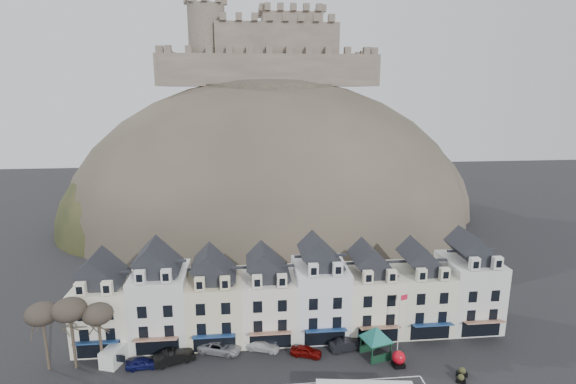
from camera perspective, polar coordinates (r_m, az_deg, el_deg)
The scene contains 18 objects.
townhouse_terrace at distance 60.03m, azimuth 0.94°, elevation -12.86°, with size 54.40×9.35×11.80m.
castle_hill at distance 111.40m, azimuth -1.64°, elevation -3.36°, with size 100.00×76.00×68.00m.
castle at distance 114.14m, azimuth -2.43°, elevation 17.37°, with size 50.20×22.20×22.00m.
tree_left_far at distance 58.72m, azimuth -28.79°, elevation -13.47°, with size 3.61×3.61×8.24m.
tree_left_mid at distance 57.48m, azimuth -26.00°, elevation -13.35°, with size 3.78×3.78×8.64m.
tree_left_near at distance 56.81m, azimuth -23.01°, elevation -14.14°, with size 3.43×3.43×7.84m.
bus_shelter at distance 56.94m, azimuth 11.14°, elevation -17.20°, with size 6.00×6.00×3.95m.
red_buoy at distance 56.88m, azimuth 13.88°, elevation -19.86°, with size 1.54×1.54×1.90m.
flagpole at distance 57.85m, azimuth 14.00°, elevation -15.36°, with size 1.06×0.41×7.66m.
white_van at distance 59.91m, azimuth -20.88°, elevation -18.50°, with size 3.26×4.83×2.03m.
planter_west at distance 56.51m, azimuth 21.10°, elevation -21.24°, with size 1.09×0.75×0.99m.
planter_east at distance 57.50m, azimuth 21.23°, elevation -20.54°, with size 1.15×0.77×1.11m.
car_navy at distance 57.81m, azimuth -18.02°, elevation -19.97°, with size 1.47×3.66×1.25m, color #0E1148.
car_black at distance 57.64m, azimuth -14.24°, elevation -19.61°, with size 1.67×4.80×1.58m, color black.
car_silver at distance 58.53m, azimuth -8.67°, elevation -18.85°, with size 2.45×5.22×1.48m, color #98999F.
car_white at distance 58.52m, azimuth -3.28°, elevation -18.85°, with size 1.73×4.26×1.24m, color silver.
car_maroon at distance 57.35m, azimuth 2.32°, elevation -19.54°, with size 1.51×3.76×1.28m, color #630705.
car_charcoal at distance 58.85m, azimuth 7.50°, elevation -18.63°, with size 1.52×4.37×1.44m, color black.
Camera 1 is at (-6.15, -37.68, 31.49)m, focal length 28.00 mm.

